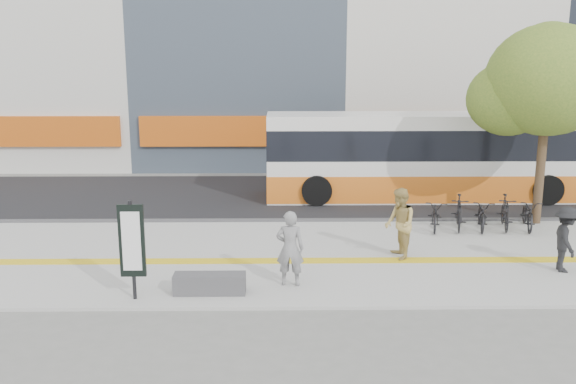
{
  "coord_description": "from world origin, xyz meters",
  "views": [
    {
      "loc": [
        -1.02,
        -13.88,
        5.15
      ],
      "look_at": [
        -0.81,
        2.0,
        1.7
      ],
      "focal_mm": 37.52,
      "sensor_mm": 36.0,
      "label": 1
    }
  ],
  "objects_px": {
    "seated_woman": "(290,248)",
    "pedestrian_tan": "(400,224)",
    "bus": "(425,159)",
    "pedestrian_dark": "(566,239)",
    "bench": "(210,284)",
    "street_tree": "(546,83)",
    "signboard": "(132,242)"
  },
  "relations": [
    {
      "from": "street_tree",
      "to": "pedestrian_tan",
      "type": "distance_m",
      "value": 7.16
    },
    {
      "from": "bus",
      "to": "pedestrian_dark",
      "type": "xyz_separation_m",
      "value": [
        1.49,
        -8.36,
        -0.66
      ]
    },
    {
      "from": "seated_woman",
      "to": "pedestrian_dark",
      "type": "distance_m",
      "value": 6.82
    },
    {
      "from": "bus",
      "to": "pedestrian_dark",
      "type": "height_order",
      "value": "bus"
    },
    {
      "from": "bus",
      "to": "pedestrian_tan",
      "type": "relative_size",
      "value": 6.41
    },
    {
      "from": "pedestrian_tan",
      "to": "seated_woman",
      "type": "bearing_deg",
      "value": -63.23
    },
    {
      "from": "signboard",
      "to": "bus",
      "type": "bearing_deg",
      "value": 49.07
    },
    {
      "from": "street_tree",
      "to": "bus",
      "type": "distance_m",
      "value": 5.44
    },
    {
      "from": "bench",
      "to": "pedestrian_dark",
      "type": "bearing_deg",
      "value": 8.92
    },
    {
      "from": "bus",
      "to": "seated_woman",
      "type": "xyz_separation_m",
      "value": [
        -5.28,
        -9.2,
        -0.6
      ]
    },
    {
      "from": "bus",
      "to": "pedestrian_tan",
      "type": "xyz_separation_m",
      "value": [
        -2.38,
        -7.3,
        -0.55
      ]
    },
    {
      "from": "pedestrian_tan",
      "to": "pedestrian_dark",
      "type": "bearing_deg",
      "value": 68.08
    },
    {
      "from": "bench",
      "to": "seated_woman",
      "type": "height_order",
      "value": "seated_woman"
    },
    {
      "from": "pedestrian_tan",
      "to": "signboard",
      "type": "bearing_deg",
      "value": -73.33
    },
    {
      "from": "signboard",
      "to": "bench",
      "type": "bearing_deg",
      "value": 10.81
    },
    {
      "from": "signboard",
      "to": "bus",
      "type": "height_order",
      "value": "bus"
    },
    {
      "from": "seated_woman",
      "to": "pedestrian_dark",
      "type": "relative_size",
      "value": 1.08
    },
    {
      "from": "street_tree",
      "to": "seated_woman",
      "type": "distance_m",
      "value": 10.33
    },
    {
      "from": "signboard",
      "to": "pedestrian_tan",
      "type": "bearing_deg",
      "value": 23.29
    },
    {
      "from": "pedestrian_tan",
      "to": "bus",
      "type": "bearing_deg",
      "value": 155.29
    },
    {
      "from": "signboard",
      "to": "street_tree",
      "type": "distance_m",
      "value": 13.4
    },
    {
      "from": "bench",
      "to": "pedestrian_dark",
      "type": "relative_size",
      "value": 0.98
    },
    {
      "from": "signboard",
      "to": "bus",
      "type": "xyz_separation_m",
      "value": [
        8.68,
        10.01,
        0.19
      ]
    },
    {
      "from": "street_tree",
      "to": "seated_woman",
      "type": "relative_size",
      "value": 3.57
    },
    {
      "from": "bench",
      "to": "street_tree",
      "type": "distance_m",
      "value": 12.23
    },
    {
      "from": "bench",
      "to": "pedestrian_dark",
      "type": "xyz_separation_m",
      "value": [
        8.57,
        1.34,
        0.59
      ]
    },
    {
      "from": "bus",
      "to": "pedestrian_dark",
      "type": "bearing_deg",
      "value": -79.89
    },
    {
      "from": "street_tree",
      "to": "pedestrian_tan",
      "type": "xyz_separation_m",
      "value": [
        -5.09,
        -3.62,
        -3.5
      ]
    },
    {
      "from": "signboard",
      "to": "pedestrian_tan",
      "type": "xyz_separation_m",
      "value": [
        6.29,
        2.71,
        -0.35
      ]
    },
    {
      "from": "signboard",
      "to": "pedestrian_dark",
      "type": "relative_size",
      "value": 1.35
    },
    {
      "from": "street_tree",
      "to": "bus",
      "type": "bearing_deg",
      "value": 126.33
    },
    {
      "from": "seated_woman",
      "to": "pedestrian_tan",
      "type": "xyz_separation_m",
      "value": [
        2.89,
        1.91,
        0.05
      ]
    }
  ]
}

